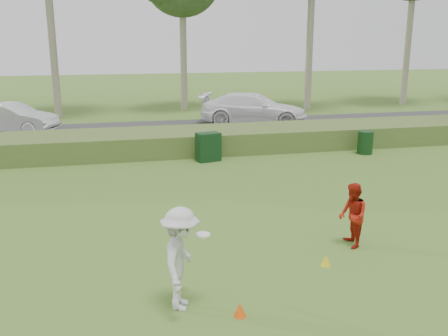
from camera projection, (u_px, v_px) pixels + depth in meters
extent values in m
plane|color=#3D6521|center=(268.00, 278.00, 10.14)|extent=(120.00, 120.00, 0.00)
cube|color=#425D25|center=(182.00, 141.00, 21.34)|extent=(80.00, 3.00, 0.90)
cube|color=#2D2D2D|center=(168.00, 130.00, 26.15)|extent=(80.00, 6.00, 0.06)
cylinder|color=gray|center=(183.00, 21.00, 32.21)|extent=(0.44, 0.44, 11.50)
cylinder|color=gray|center=(312.00, 1.00, 31.74)|extent=(0.44, 0.44, 14.00)
cylinder|color=gray|center=(411.00, 8.00, 34.77)|extent=(0.44, 0.44, 13.50)
imported|color=silver|center=(181.00, 259.00, 8.83)|extent=(1.05, 1.38, 1.89)
cylinder|color=white|center=(203.00, 235.00, 8.81)|extent=(0.27, 0.27, 0.03)
imported|color=#A21B0D|center=(353.00, 215.00, 11.53)|extent=(0.66, 0.80, 1.52)
cone|color=#E84C0C|center=(240.00, 310.00, 8.74)|extent=(0.23, 0.23, 0.25)
cone|color=gold|center=(326.00, 260.00, 10.68)|extent=(0.23, 0.23, 0.25)
cube|color=black|center=(208.00, 147.00, 19.64)|extent=(1.00, 0.75, 1.13)
cylinder|color=black|center=(365.00, 143.00, 20.89)|extent=(0.74, 0.74, 0.96)
imported|color=silver|center=(12.00, 118.00, 25.09)|extent=(4.78, 3.22, 1.49)
imported|color=white|center=(254.00, 109.00, 27.62)|extent=(6.36, 4.40, 1.71)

